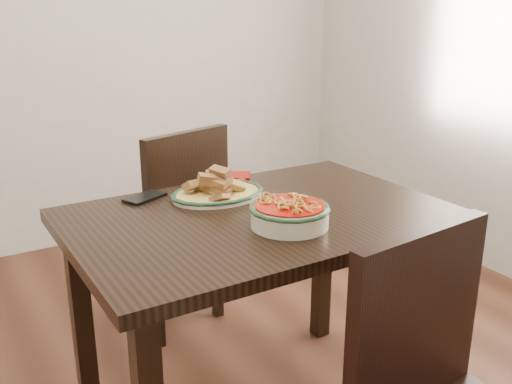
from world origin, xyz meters
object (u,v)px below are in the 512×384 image
chair_far (172,219)px  noodle_bowl (290,212)px  fish_plate (217,184)px  smartphone (145,197)px  dining_table (259,243)px

chair_far → noodle_bowl: size_ratio=3.77×
fish_plate → smartphone: 0.24m
fish_plate → noodle_bowl: 0.35m
dining_table → fish_plate: size_ratio=3.67×
noodle_bowl → smartphone: (-0.27, 0.45, -0.04)m
noodle_bowl → smartphone: 0.53m
chair_far → fish_plate: (-0.05, -0.51, 0.30)m
fish_plate → noodle_bowl: size_ratio=1.33×
chair_far → noodle_bowl: chair_far is taller
chair_far → smartphone: size_ratio=6.41×
dining_table → smartphone: size_ratio=8.29×
dining_table → noodle_bowl: 0.21m
dining_table → chair_far: (0.01, 0.71, -0.15)m
dining_table → noodle_bowl: noodle_bowl is taller
smartphone → noodle_bowl: bearing=-83.4°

